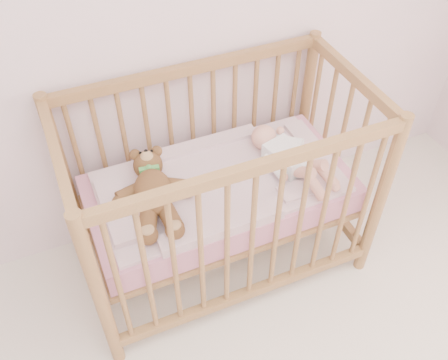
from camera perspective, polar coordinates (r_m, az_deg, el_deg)
name	(u,v)px	position (r m, az deg, el deg)	size (l,w,h in m)	color
crib	(220,191)	(2.34, -0.48, -1.28)	(1.36, 0.76, 1.00)	#9D7442
mattress	(220,193)	(2.35, -0.48, -1.53)	(1.22, 0.62, 0.13)	pink
blanket	(220,182)	(2.30, -0.49, -0.24)	(1.10, 0.58, 0.06)	pink
baby	(287,154)	(2.35, 7.23, 2.99)	(0.26, 0.54, 0.13)	white
teddy_bear	(154,192)	(2.16, -8.06, -1.34)	(0.38, 0.53, 0.15)	brown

